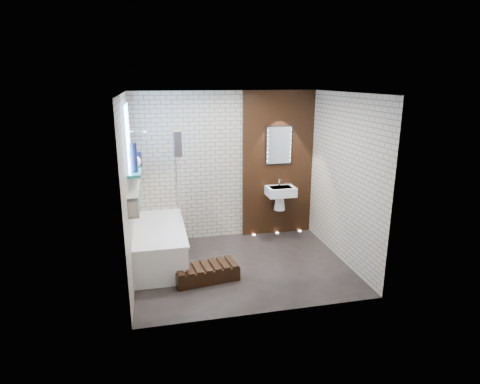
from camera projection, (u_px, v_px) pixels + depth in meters
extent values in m
plane|color=black|center=(242.00, 266.00, 6.16)|extent=(3.20, 3.20, 0.00)
cube|color=#B6A690|center=(226.00, 166.00, 7.03)|extent=(3.20, 0.04, 2.60)
cube|color=#B6A690|center=(268.00, 213.00, 4.58)|extent=(3.20, 0.04, 2.60)
cube|color=#B6A690|center=(129.00, 191.00, 5.47)|extent=(0.04, 2.60, 2.60)
cube|color=#B6A690|center=(344.00, 179.00, 6.14)|extent=(0.04, 2.60, 2.60)
plane|color=white|center=(242.00, 93.00, 5.45)|extent=(3.20, 3.20, 0.00)
cube|color=black|center=(278.00, 164.00, 7.20)|extent=(1.30, 0.06, 2.60)
cube|color=#7FADE0|center=(127.00, 137.00, 5.61)|extent=(0.03, 1.00, 0.90)
cube|color=#227F71|center=(135.00, 169.00, 5.75)|extent=(0.18, 1.00, 0.04)
cube|color=#227F71|center=(135.00, 203.00, 5.68)|extent=(0.14, 1.30, 0.03)
cube|color=#B2A899|center=(134.00, 187.00, 5.62)|extent=(0.14, 1.30, 0.03)
cube|color=#B2A899|center=(133.00, 209.00, 5.06)|extent=(0.14, 0.03, 0.26)
cube|color=#B2A899|center=(136.00, 184.00, 6.25)|extent=(0.14, 0.03, 0.26)
cube|color=white|center=(160.00, 245.00, 6.25)|extent=(0.75, 1.70, 0.55)
cube|color=white|center=(159.00, 228.00, 6.17)|extent=(0.79, 1.74, 0.03)
cylinder|color=silver|center=(166.00, 208.00, 6.87)|extent=(0.04, 0.04, 0.12)
cube|color=white|center=(178.00, 175.00, 6.46)|extent=(0.01, 0.78, 1.40)
cube|color=black|center=(177.00, 143.00, 6.04)|extent=(0.11, 0.29, 0.38)
cylinder|color=silver|center=(148.00, 131.00, 6.23)|extent=(0.18, 0.18, 0.02)
cube|color=white|center=(281.00, 191.00, 7.12)|extent=(0.50, 0.36, 0.16)
cone|color=white|center=(280.00, 202.00, 7.23)|extent=(0.20, 0.20, 0.28)
cylinder|color=silver|center=(279.00, 182.00, 7.18)|extent=(0.03, 0.03, 0.14)
cube|color=black|center=(279.00, 145.00, 7.07)|extent=(0.50, 0.02, 0.70)
cube|color=silver|center=(279.00, 145.00, 7.06)|extent=(0.45, 0.01, 0.65)
cube|color=black|center=(206.00, 273.00, 5.73)|extent=(0.95, 0.53, 0.20)
cylinder|color=#A9411A|center=(134.00, 204.00, 5.39)|extent=(0.06, 0.06, 0.11)
cylinder|color=maroon|center=(134.00, 205.00, 5.31)|extent=(0.06, 0.06, 0.13)
cylinder|color=maroon|center=(134.00, 204.00, 5.39)|extent=(0.04, 0.04, 0.12)
cylinder|color=maroon|center=(135.00, 189.00, 6.02)|extent=(0.07, 0.07, 0.17)
cylinder|color=#121834|center=(134.00, 158.00, 5.44)|extent=(0.09, 0.09, 0.40)
cylinder|color=#121834|center=(135.00, 159.00, 5.84)|extent=(0.19, 0.19, 0.22)
sphere|color=white|center=(135.00, 162.00, 5.74)|extent=(0.17, 0.17, 0.17)
cylinder|color=#FFD899|center=(254.00, 235.00, 7.39)|extent=(0.06, 0.06, 0.01)
cylinder|color=#FFD899|center=(277.00, 233.00, 7.48)|extent=(0.06, 0.06, 0.01)
cylinder|color=#FFD899|center=(300.00, 231.00, 7.58)|extent=(0.06, 0.06, 0.01)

